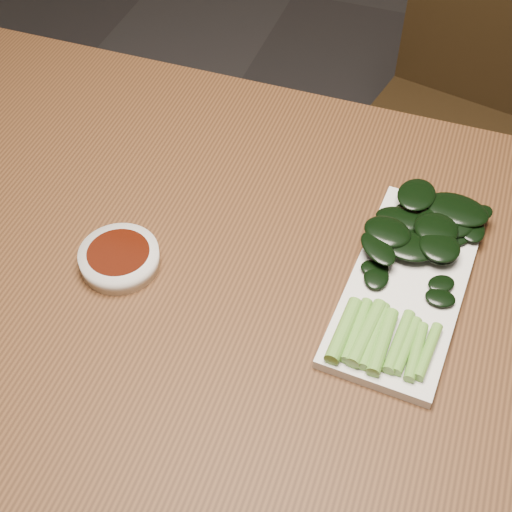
% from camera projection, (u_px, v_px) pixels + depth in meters
% --- Properties ---
extents(table, '(1.40, 0.80, 0.75)m').
position_uv_depth(table, '(263.00, 319.00, 0.94)').
color(table, '#4B2B15').
rests_on(table, ground).
extents(chair_far, '(0.49, 0.49, 0.89)m').
position_uv_depth(chair_far, '(466.00, 114.00, 1.53)').
color(chair_far, black).
rests_on(chair_far, ground).
extents(sauce_bowl, '(0.10, 0.10, 0.03)m').
position_uv_depth(sauce_bowl, '(119.00, 258.00, 0.90)').
color(sauce_bowl, silver).
rests_on(sauce_bowl, table).
extents(serving_plate, '(0.15, 0.32, 0.01)m').
position_uv_depth(serving_plate, '(407.00, 285.00, 0.88)').
color(serving_plate, silver).
rests_on(serving_plate, table).
extents(gai_lan, '(0.17, 0.32, 0.02)m').
position_uv_depth(gai_lan, '(419.00, 251.00, 0.89)').
color(gai_lan, '#66A338').
rests_on(gai_lan, serving_plate).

